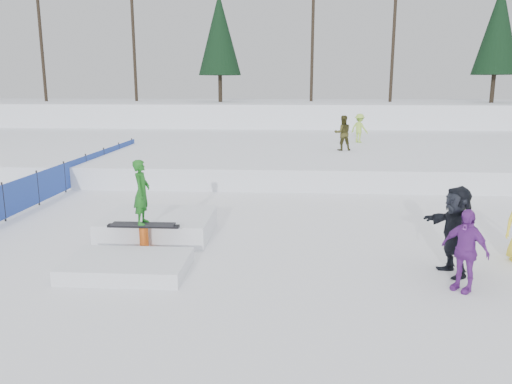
# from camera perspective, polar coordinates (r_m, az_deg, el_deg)

# --- Properties ---
(ground) EXTENTS (120.00, 120.00, 0.00)m
(ground) POSITION_cam_1_polar(r_m,az_deg,el_deg) (10.75, -3.40, -7.96)
(ground) COLOR white
(snow_berm) EXTENTS (60.00, 14.00, 2.40)m
(snow_berm) POSITION_cam_1_polar(r_m,az_deg,el_deg) (40.11, 1.97, 8.60)
(snow_berm) COLOR white
(snow_berm) RESTS_ON ground
(snow_midrise) EXTENTS (50.00, 18.00, 0.80)m
(snow_midrise) POSITION_cam_1_polar(r_m,az_deg,el_deg) (26.25, 0.95, 4.96)
(snow_midrise) COLOR white
(snow_midrise) RESTS_ON ground
(safety_fence) EXTENTS (0.05, 16.00, 1.10)m
(safety_fence) POSITION_cam_1_polar(r_m,az_deg,el_deg) (18.62, -21.03, 1.63)
(safety_fence) COLOR #233F9C
(safety_fence) RESTS_ON ground
(treeline) EXTENTS (40.24, 4.22, 10.50)m
(treeline) POSITION_cam_1_polar(r_m,az_deg,el_deg) (38.78, 11.56, 17.49)
(treeline) COLOR black
(treeline) RESTS_ON snow_berm
(walker_olive) EXTENTS (0.82, 0.68, 1.56)m
(walker_olive) POSITION_cam_1_polar(r_m,az_deg,el_deg) (22.76, 9.88, 6.66)
(walker_olive) COLOR #393615
(walker_olive) RESTS_ON snow_midrise
(walker_ygreen) EXTENTS (1.07, 1.02, 1.46)m
(walker_ygreen) POSITION_cam_1_polar(r_m,az_deg,el_deg) (26.11, 11.73, 7.16)
(walker_ygreen) COLOR #A8D84B
(walker_ygreen) RESTS_ON snow_midrise
(spectator_purple) EXTENTS (0.88, 0.92, 1.54)m
(spectator_purple) POSITION_cam_1_polar(r_m,az_deg,el_deg) (9.82, 22.76, -6.16)
(spectator_purple) COLOR purple
(spectator_purple) RESTS_ON ground
(spectator_dark) EXTENTS (0.93, 1.75, 1.80)m
(spectator_dark) POSITION_cam_1_polar(r_m,az_deg,el_deg) (10.54, 21.82, -4.13)
(spectator_dark) COLOR black
(spectator_dark) RESTS_ON ground
(jib_rail_feature) EXTENTS (2.60, 4.40, 2.11)m
(jib_rail_feature) POSITION_cam_1_polar(r_m,az_deg,el_deg) (11.97, -11.90, -4.56)
(jib_rail_feature) COLOR white
(jib_rail_feature) RESTS_ON ground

